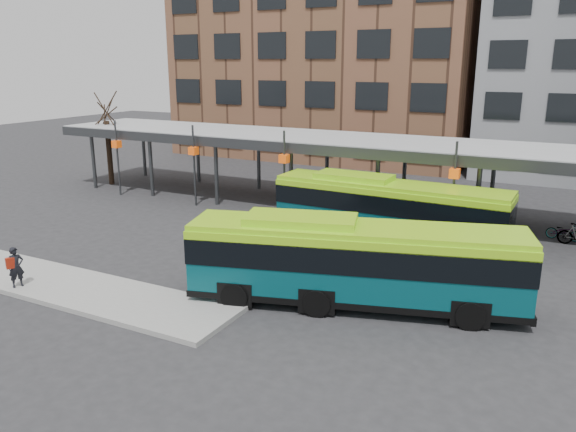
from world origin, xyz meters
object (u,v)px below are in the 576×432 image
(bus_rear, at_px, (388,208))
(pedestrian, at_px, (16,267))
(tree, at_px, (109,150))
(bus_front, at_px, (353,261))

(bus_rear, height_order, pedestrian, bus_rear)
(bus_rear, xyz_separation_m, pedestrian, (-10.32, -12.51, -0.64))
(tree, height_order, pedestrian, tree)
(bus_rear, bearing_deg, bus_front, -79.39)
(bus_front, height_order, bus_rear, bus_front)
(bus_front, xyz_separation_m, pedestrian, (-11.59, -4.62, -0.69))
(bus_front, distance_m, pedestrian, 12.49)
(bus_front, relative_size, bus_rear, 1.05)
(tree, relative_size, bus_front, 0.48)
(bus_front, height_order, pedestrian, bus_front)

